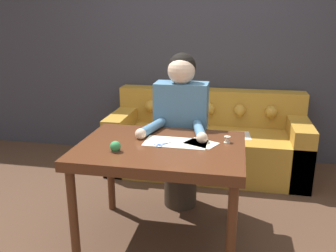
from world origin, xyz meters
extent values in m
plane|color=#4C3323|center=(0.00, 0.00, 0.00)|extent=(16.00, 16.00, 0.00)
cube|color=#383842|center=(0.00, 1.77, 1.30)|extent=(8.00, 0.06, 2.60)
cube|color=#562D19|center=(-0.09, -0.02, 0.70)|extent=(1.13, 0.82, 0.07)
cylinder|color=#562D19|center=(-0.60, -0.36, 0.33)|extent=(0.06, 0.06, 0.67)
cylinder|color=#562D19|center=(0.41, -0.36, 0.33)|extent=(0.06, 0.06, 0.67)
cylinder|color=#562D19|center=(-0.60, 0.33, 0.33)|extent=(0.06, 0.06, 0.67)
cylinder|color=#562D19|center=(0.41, 0.33, 0.33)|extent=(0.06, 0.06, 0.67)
cube|color=#B7842D|center=(0.11, 1.30, 0.22)|extent=(2.01, 0.83, 0.44)
cube|color=#B7842D|center=(0.11, 1.61, 0.63)|extent=(2.01, 0.22, 0.38)
cube|color=#B7842D|center=(-0.79, 1.30, 0.30)|extent=(0.20, 0.83, 0.60)
cube|color=#B7842D|center=(1.02, 1.30, 0.30)|extent=(0.20, 0.83, 0.60)
sphere|color=#B7842D|center=(-0.53, 1.48, 0.63)|extent=(0.13, 0.13, 0.13)
sphere|color=#B7842D|center=(-0.21, 1.48, 0.63)|extent=(0.13, 0.13, 0.13)
sphere|color=#B7842D|center=(0.11, 1.48, 0.63)|extent=(0.13, 0.13, 0.13)
sphere|color=#B7842D|center=(0.44, 1.48, 0.63)|extent=(0.13, 0.13, 0.13)
sphere|color=#B7842D|center=(0.76, 1.48, 0.63)|extent=(0.13, 0.13, 0.13)
cube|color=white|center=(0.39, 1.19, 0.44)|extent=(0.34, 0.30, 0.00)
cylinder|color=#33281E|center=(-0.04, 0.53, 0.23)|extent=(0.28, 0.28, 0.46)
cube|color=teal|center=(-0.04, 0.53, 0.76)|extent=(0.42, 0.22, 0.61)
sphere|color=beige|center=(-0.04, 0.51, 1.17)|extent=(0.22, 0.22, 0.22)
sphere|color=black|center=(-0.04, 0.54, 1.20)|extent=(0.22, 0.22, 0.22)
cylinder|color=teal|center=(-0.22, 0.25, 0.77)|extent=(0.15, 0.34, 0.07)
sphere|color=beige|center=(-0.26, 0.09, 0.77)|extent=(0.08, 0.08, 0.08)
cylinder|color=teal|center=(0.14, 0.25, 0.77)|extent=(0.14, 0.34, 0.07)
sphere|color=beige|center=(0.18, 0.09, 0.77)|extent=(0.08, 0.08, 0.08)
cube|color=beige|center=(0.00, 0.05, 0.74)|extent=(0.44, 0.23, 0.00)
cube|color=beige|center=(0.18, 0.07, 0.74)|extent=(0.25, 0.23, 0.00)
cube|color=silver|center=(-0.01, 0.07, 0.74)|extent=(0.08, 0.11, 0.00)
cube|color=#2D569E|center=(-0.07, -0.01, 0.74)|extent=(0.06, 0.07, 0.00)
torus|color=#2D569E|center=(-0.09, -0.05, 0.74)|extent=(0.04, 0.04, 0.01)
cube|color=silver|center=(0.01, 0.06, 0.74)|extent=(0.11, 0.08, 0.00)
cube|color=#2D569E|center=(-0.08, 0.00, 0.74)|extent=(0.08, 0.06, 0.00)
torus|color=#2D569E|center=(-0.11, -0.03, 0.74)|extent=(0.04, 0.04, 0.01)
cylinder|color=silver|center=(-0.04, 0.02, 0.74)|extent=(0.01, 0.01, 0.01)
cylinder|color=beige|center=(0.35, 0.12, 0.76)|extent=(0.03, 0.03, 0.04)
cylinder|color=beige|center=(0.35, 0.12, 0.78)|extent=(0.04, 0.04, 0.00)
cylinder|color=beige|center=(0.35, 0.12, 0.74)|extent=(0.04, 0.04, 0.00)
cylinder|color=#4C3828|center=(-0.35, -0.19, 0.74)|extent=(0.06, 0.06, 0.01)
sphere|color=#338C4C|center=(-0.35, -0.19, 0.77)|extent=(0.07, 0.07, 0.07)
camera|label=1|loc=(0.40, -2.23, 1.56)|focal=38.00mm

